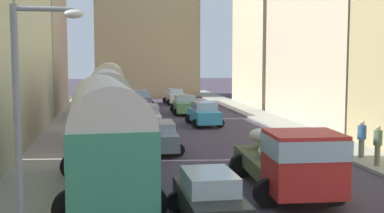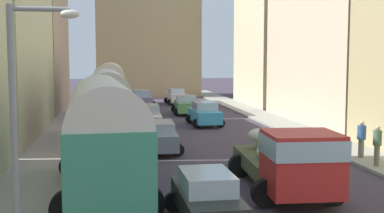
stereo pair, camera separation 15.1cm
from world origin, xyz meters
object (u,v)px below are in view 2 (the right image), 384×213
(car_2, at_px, (176,96))
(car_1, at_px, (186,105))
(parked_bus_2, at_px, (110,87))
(car_0, at_px, (205,114))
(car_3, at_px, (207,198))
(parked_bus_1, at_px, (108,102))
(car_4, at_px, (158,136))
(car_6, at_px, (141,98))
(streetlamp_near, at_px, (23,110))
(cargo_truck_0, at_px, (288,159))
(car_5, at_px, (147,117))
(pedestrian_0, at_px, (377,144))
(parked_bus_0, at_px, (104,132))
(pedestrian_1, at_px, (361,138))

(car_2, bearing_deg, car_1, -91.97)
(car_1, bearing_deg, parked_bus_2, -166.98)
(car_0, bearing_deg, car_3, -100.39)
(car_1, height_order, car_2, car_2)
(parked_bus_1, height_order, parked_bus_2, parked_bus_2)
(car_4, relative_size, car_6, 0.96)
(parked_bus_2, bearing_deg, streetlamp_near, -93.77)
(cargo_truck_0, bearing_deg, car_0, 88.60)
(parked_bus_2, bearing_deg, car_5, -70.26)
(car_4, relative_size, streetlamp_near, 0.70)
(pedestrian_0, height_order, streetlamp_near, streetlamp_near)
(car_3, bearing_deg, parked_bus_2, 96.05)
(parked_bus_0, relative_size, parked_bus_1, 1.10)
(parked_bus_1, distance_m, cargo_truck_0, 13.48)
(car_2, height_order, car_4, car_2)
(streetlamp_near, bearing_deg, parked_bus_2, 86.23)
(car_1, bearing_deg, parked_bus_0, -104.85)
(car_1, relative_size, streetlamp_near, 0.76)
(car_4, bearing_deg, car_3, -88.20)
(parked_bus_0, bearing_deg, car_1, 75.15)
(car_1, distance_m, car_5, 8.84)
(car_0, height_order, car_1, car_0)
(cargo_truck_0, relative_size, car_0, 1.68)
(parked_bus_0, relative_size, car_0, 2.23)
(car_2, bearing_deg, car_3, -95.96)
(parked_bus_1, height_order, pedestrian_1, parked_bus_1)
(car_6, distance_m, streetlamp_near, 37.08)
(car_2, distance_m, car_3, 35.87)
(cargo_truck_0, xyz_separation_m, pedestrian_0, (5.07, 3.30, -0.19))
(parked_bus_0, relative_size, car_3, 2.33)
(parked_bus_2, distance_m, car_4, 14.90)
(cargo_truck_0, xyz_separation_m, car_1, (0.18, 24.66, -0.48))
(car_4, bearing_deg, car_1, 76.78)
(car_0, xyz_separation_m, car_2, (0.05, 15.65, -0.02))
(parked_bus_1, bearing_deg, car_4, -53.93)
(car_0, bearing_deg, car_4, -113.90)
(parked_bus_1, height_order, car_4, parked_bus_1)
(parked_bus_2, distance_m, car_0, 8.60)
(car_2, xyz_separation_m, streetlamp_near, (-8.26, -37.72, 2.71))
(car_1, distance_m, pedestrian_0, 21.91)
(car_3, xyz_separation_m, streetlamp_near, (-4.54, -2.05, 2.76))
(car_1, xyz_separation_m, car_6, (-3.19, 7.62, -0.02))
(car_2, bearing_deg, pedestrian_1, -80.41)
(pedestrian_1, bearing_deg, car_2, 99.59)
(car_1, height_order, streetlamp_near, streetlamp_near)
(car_3, distance_m, car_6, 34.62)
(car_0, bearing_deg, parked_bus_0, -111.31)
(pedestrian_0, bearing_deg, parked_bus_2, 118.94)
(parked_bus_1, relative_size, car_6, 1.94)
(parked_bus_2, xyz_separation_m, pedestrian_0, (11.02, -19.94, -1.30))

